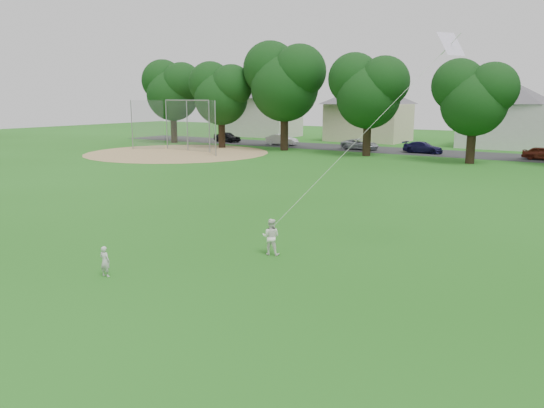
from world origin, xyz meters
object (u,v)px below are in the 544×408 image
Objects in this scene: older_boy at (271,237)px; kite at (357,140)px; baseball_backstop at (183,126)px; toddler at (105,261)px.

kite is (2.48, 1.43, 3.35)m from older_boy.
older_boy is 37.58m from baseball_backstop.
older_boy is at bearing -129.68° from toddler.
kite reaches higher than toddler.
toddler is 0.75× the size of older_boy.
toddler is at bearing -51.09° from baseball_backstop.
toddler is at bearing -131.69° from kite.
toddler is 0.08× the size of baseball_backstop.
baseball_backstop is (-29.92, 24.17, -1.43)m from kite.
toddler is at bearing 39.85° from older_boy.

